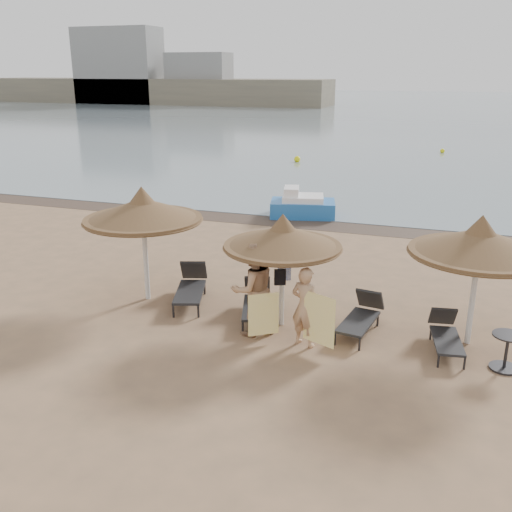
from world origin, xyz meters
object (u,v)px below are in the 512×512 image
at_px(palapa_right, 480,243).
at_px(person_right, 305,301).
at_px(lounger_near_left, 257,301).
at_px(side_table, 506,353).
at_px(lounger_far_left, 191,286).
at_px(pedal_boat, 302,206).
at_px(palapa_left, 143,210).
at_px(lounger_far_right, 446,333).
at_px(person_left, 253,282).
at_px(palapa_center, 283,237).
at_px(lounger_near_right, 362,315).

distance_m(palapa_right, person_right, 3.65).
height_order(lounger_near_left, side_table, lounger_near_left).
bearing_deg(lounger_far_left, pedal_boat, 69.15).
relative_size(palapa_left, person_right, 1.44).
distance_m(person_right, pedal_boat, 11.01).
height_order(lounger_far_right, side_table, side_table).
bearing_deg(palapa_right, person_left, -167.04).
xyz_separation_m(palapa_right, person_right, (-3.23, -1.20, -1.21)).
xyz_separation_m(lounger_far_right, person_left, (-3.97, -0.63, 0.86)).
bearing_deg(person_right, lounger_far_right, -146.83).
bearing_deg(lounger_far_left, palapa_center, -32.21).
bearing_deg(lounger_far_left, palapa_left, 175.06).
xyz_separation_m(lounger_near_left, person_right, (1.42, -1.10, 0.63)).
relative_size(side_table, person_right, 0.36).
bearing_deg(palapa_center, palapa_right, 5.65).
bearing_deg(palapa_left, pedal_boat, 80.69).
bearing_deg(lounger_near_left, lounger_near_right, -16.99).
bearing_deg(lounger_far_right, person_left, 179.62).
relative_size(palapa_center, lounger_near_left, 1.36).
relative_size(palapa_left, lounger_near_right, 1.57).
relative_size(lounger_near_left, side_table, 2.64).
xyz_separation_m(lounger_far_left, lounger_near_right, (4.27, -0.35, -0.03)).
xyz_separation_m(palapa_left, side_table, (8.23, -0.94, -1.94)).
xyz_separation_m(lounger_near_left, lounger_near_right, (2.44, 0.00, -0.01)).
bearing_deg(person_left, lounger_near_left, -117.51).
bearing_deg(palapa_center, palapa_left, 173.79).
bearing_deg(person_right, side_table, -159.20).
xyz_separation_m(lounger_near_left, lounger_far_right, (4.20, -0.28, -0.04)).
bearing_deg(lounger_far_right, lounger_near_right, 161.42).
xyz_separation_m(side_table, person_right, (-3.89, -0.27, 0.66)).
bearing_deg(pedal_boat, palapa_right, -70.77).
bearing_deg(palapa_left, side_table, -6.48).
bearing_deg(person_right, palapa_right, -142.71).
height_order(palapa_right, person_left, palapa_right).
bearing_deg(pedal_boat, person_left, -94.61).
bearing_deg(person_left, palapa_left, -59.67).
relative_size(lounger_near_left, person_right, 0.96).
bearing_deg(palapa_left, person_right, -15.48).
distance_m(side_table, pedal_boat, 12.34).
relative_size(palapa_left, palapa_right, 1.03).
height_order(lounger_near_right, person_right, person_right).
bearing_deg(pedal_boat, palapa_left, -112.66).
height_order(palapa_left, lounger_near_right, palapa_left).
bearing_deg(palapa_right, lounger_far_right, -139.08).
bearing_deg(palapa_center, person_right, -47.80).
bearing_deg(lounger_near_right, lounger_near_left, -171.28).
distance_m(palapa_left, person_left, 3.49).
relative_size(side_table, pedal_boat, 0.26).
bearing_deg(side_table, lounger_far_right, 153.83).
relative_size(lounger_far_left, person_left, 0.85).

